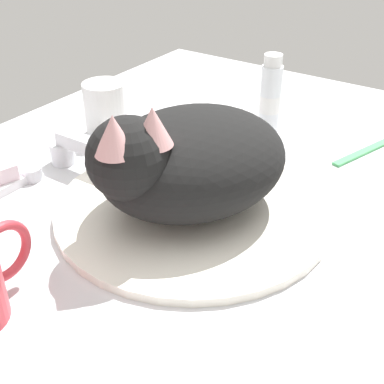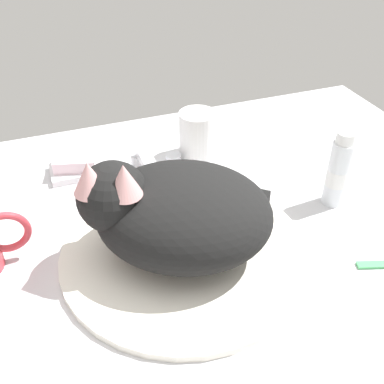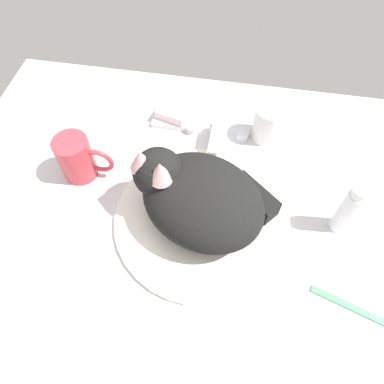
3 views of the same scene
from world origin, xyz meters
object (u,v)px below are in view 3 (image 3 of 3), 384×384
object	(u,v)px
toothbrush	(364,312)
coffee_mug	(78,158)
faucet	(216,133)
toothpaste_bottle	(347,211)
cat	(197,196)
soap_bar	(173,113)
rinse_cup	(268,123)

from	to	relation	value
toothbrush	coffee_mug	bearing A→B (deg)	160.33
faucet	toothpaste_bottle	world-z (taller)	toothpaste_bottle
coffee_mug	toothpaste_bottle	bearing A→B (deg)	-4.33
faucet	cat	distance (cm)	21.04
coffee_mug	soap_bar	world-z (taller)	coffee_mug
rinse_cup	toothpaste_bottle	distance (cm)	25.92
cat	faucet	bearing A→B (deg)	86.77
soap_bar	toothbrush	distance (cm)	55.99
cat	rinse_cup	distance (cm)	26.66
faucet	toothbrush	xyz separation A→B (cm)	(29.66, -34.04, -1.83)
cat	toothbrush	bearing A→B (deg)	-23.96
cat	soap_bar	bearing A→B (deg)	111.45
cat	toothbrush	distance (cm)	34.44
cat	toothbrush	xyz separation A→B (cm)	(30.81, -13.69, -7.04)
coffee_mug	toothbrush	world-z (taller)	coffee_mug
coffee_mug	soap_bar	distance (cm)	24.40
cat	rinse_cup	xyz separation A→B (cm)	(12.15, 23.49, -3.35)
rinse_cup	toothbrush	bearing A→B (deg)	-63.36
rinse_cup	toothpaste_bottle	world-z (taller)	toothpaste_bottle
coffee_mug	toothbrush	size ratio (longest dim) A/B	0.74
soap_bar	toothpaste_bottle	xyz separation A→B (cm)	(36.98, -22.39, 3.62)
coffee_mug	rinse_cup	bearing A→B (deg)	24.29
faucet	toothpaste_bottle	bearing A→B (deg)	-34.46
cat	toothpaste_bottle	bearing A→B (deg)	5.18
cat	coffee_mug	bearing A→B (deg)	165.82
soap_bar	cat	bearing A→B (deg)	-68.55
faucet	rinse_cup	world-z (taller)	rinse_cup
rinse_cup	toothpaste_bottle	bearing A→B (deg)	-54.38
coffee_mug	rinse_cup	world-z (taller)	coffee_mug
faucet	toothbrush	size ratio (longest dim) A/B	0.93
coffee_mug	toothpaste_bottle	size ratio (longest dim) A/B	0.91
coffee_mug	toothbrush	bearing A→B (deg)	-19.67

